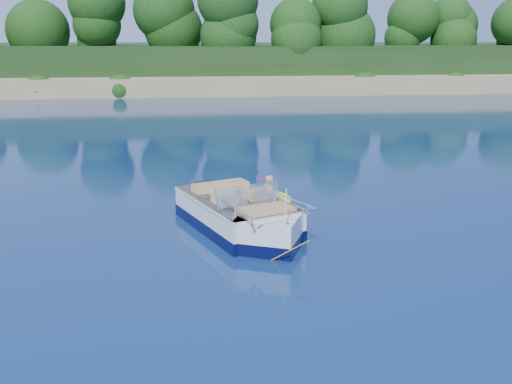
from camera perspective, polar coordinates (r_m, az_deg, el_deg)
The scene contains 6 objects.
ground at distance 13.83m, azimuth -2.46°, elevation -4.60°, with size 160.00×160.00×0.00m, color #0B1C4D.
shoreline at distance 76.85m, azimuth -6.17°, elevation 12.27°, with size 170.00×59.00×6.00m.
treeline at distance 54.02m, azimuth -5.93°, elevation 15.97°, with size 150.00×7.12×8.19m.
motorboat at distance 14.14m, azimuth -1.34°, elevation -2.64°, with size 3.15×5.12×1.80m.
tow_tube at distance 16.45m, azimuth 1.13°, elevation -1.00°, with size 1.69×1.69×0.39m.
boy at distance 16.56m, azimuth 1.17°, elevation -1.24°, with size 0.49×0.32×1.34m, color tan.
Camera 1 is at (-0.94, -12.99, 4.66)m, focal length 40.00 mm.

